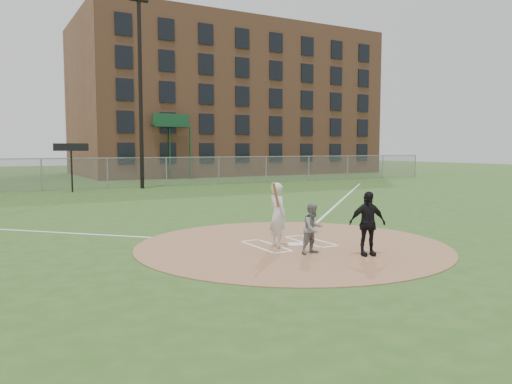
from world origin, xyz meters
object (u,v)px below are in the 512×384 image
home_plate (296,244)px  umpire (367,223)px  catcher (313,228)px  batter_at_plate (278,215)px

home_plate → umpire: umpire is taller
catcher → batter_at_plate: bearing=96.6°
catcher → umpire: (1.03, -0.82, 0.16)m
umpire → batter_at_plate: size_ratio=0.88×
home_plate → batter_at_plate: batter_at_plate is taller
catcher → batter_at_plate: (-0.32, 1.15, 0.23)m
batter_at_plate → catcher: bearing=-74.2°
home_plate → catcher: catcher is taller
catcher → umpire: 1.32m
home_plate → batter_at_plate: size_ratio=0.24×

